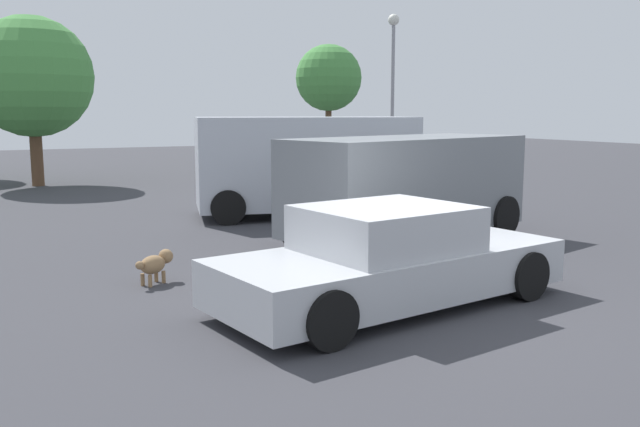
{
  "coord_description": "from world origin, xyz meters",
  "views": [
    {
      "loc": [
        -4.7,
        -7.05,
        2.42
      ],
      "look_at": [
        -0.18,
        1.97,
        0.9
      ],
      "focal_mm": 38.02,
      "sensor_mm": 36.0,
      "label": 1
    }
  ],
  "objects_px": {
    "sedan_foreground": "(390,260)",
    "light_post_near": "(393,65)",
    "dog": "(155,263)",
    "van_white": "(305,163)",
    "suv_dark": "(407,185)"
  },
  "relations": [
    {
      "from": "dog",
      "to": "van_white",
      "type": "bearing_deg",
      "value": 13.48
    },
    {
      "from": "dog",
      "to": "light_post_near",
      "type": "bearing_deg",
      "value": 14.51
    },
    {
      "from": "sedan_foreground",
      "to": "light_post_near",
      "type": "relative_size",
      "value": 0.78
    },
    {
      "from": "light_post_near",
      "to": "van_white",
      "type": "bearing_deg",
      "value": -132.27
    },
    {
      "from": "light_post_near",
      "to": "dog",
      "type": "bearing_deg",
      "value": -132.85
    },
    {
      "from": "dog",
      "to": "suv_dark",
      "type": "relative_size",
      "value": 0.12
    },
    {
      "from": "sedan_foreground",
      "to": "suv_dark",
      "type": "distance_m",
      "value": 4.29
    },
    {
      "from": "dog",
      "to": "van_white",
      "type": "height_order",
      "value": "van_white"
    },
    {
      "from": "dog",
      "to": "van_white",
      "type": "relative_size",
      "value": 0.11
    },
    {
      "from": "sedan_foreground",
      "to": "light_post_near",
      "type": "bearing_deg",
      "value": 48.3
    },
    {
      "from": "van_white",
      "to": "light_post_near",
      "type": "xyz_separation_m",
      "value": [
        8.02,
        8.83,
        2.98
      ]
    },
    {
      "from": "sedan_foreground",
      "to": "van_white",
      "type": "bearing_deg",
      "value": 63.59
    },
    {
      "from": "suv_dark",
      "to": "van_white",
      "type": "bearing_deg",
      "value": 78.89
    },
    {
      "from": "van_white",
      "to": "dog",
      "type": "bearing_deg",
      "value": 60.22
    },
    {
      "from": "dog",
      "to": "suv_dark",
      "type": "height_order",
      "value": "suv_dark"
    }
  ]
}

